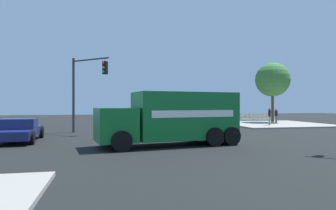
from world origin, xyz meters
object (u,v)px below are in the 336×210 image
(delivery_truck, at_px, (173,118))
(pedestrian_near_corner, at_px, (276,115))
(pickup_navy, at_px, (19,129))
(traffic_light_secondary, at_px, (84,83))
(pedestrian_crossing, at_px, (269,115))
(shade_tree_near, at_px, (273,80))

(delivery_truck, bearing_deg, pedestrian_near_corner, -137.56)
(pickup_navy, bearing_deg, traffic_light_secondary, -126.78)
(traffic_light_secondary, height_order, pedestrian_near_corner, traffic_light_secondary)
(delivery_truck, height_order, pedestrian_near_corner, delivery_truck)
(delivery_truck, height_order, pedestrian_crossing, delivery_truck)
(pedestrian_near_corner, height_order, shade_tree_near, shade_tree_near)
(delivery_truck, xyz_separation_m, traffic_light_secondary, (5.20, -8.19, 2.37))
(pickup_navy, xyz_separation_m, pedestrian_crossing, (-21.25, -7.71, 0.42))
(pedestrian_near_corner, height_order, pedestrian_crossing, pedestrian_crossing)
(pedestrian_near_corner, distance_m, pedestrian_crossing, 3.04)
(delivery_truck, bearing_deg, pickup_navy, -22.31)
(traffic_light_secondary, xyz_separation_m, pedestrian_near_corner, (-19.90, -5.25, -2.79))
(pedestrian_crossing, bearing_deg, pickup_navy, 19.93)
(traffic_light_secondary, distance_m, pickup_navy, 6.58)
(pedestrian_near_corner, bearing_deg, pickup_navy, 22.93)
(pickup_navy, bearing_deg, pedestrian_near_corner, -157.07)
(delivery_truck, distance_m, pedestrian_near_corner, 19.92)
(traffic_light_secondary, height_order, shade_tree_near, shade_tree_near)
(delivery_truck, relative_size, pedestrian_crossing, 4.50)
(shade_tree_near, bearing_deg, delivery_truck, 45.35)
(traffic_light_secondary, bearing_deg, pickup_navy, 53.22)
(delivery_truck, height_order, traffic_light_secondary, traffic_light_secondary)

